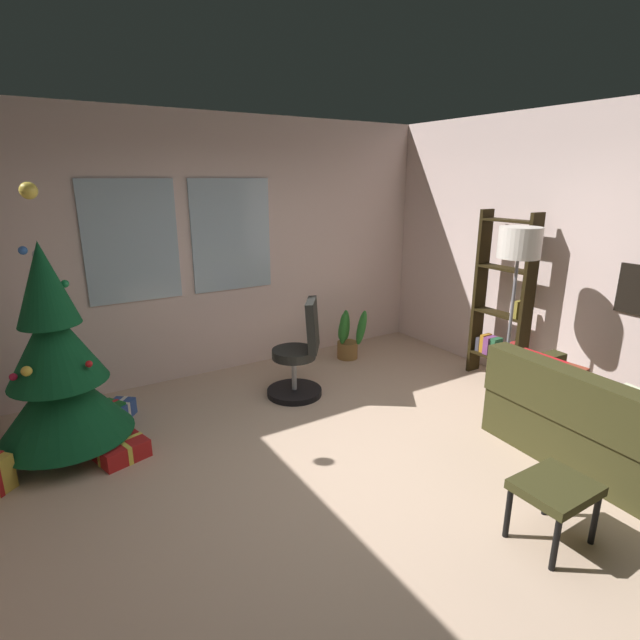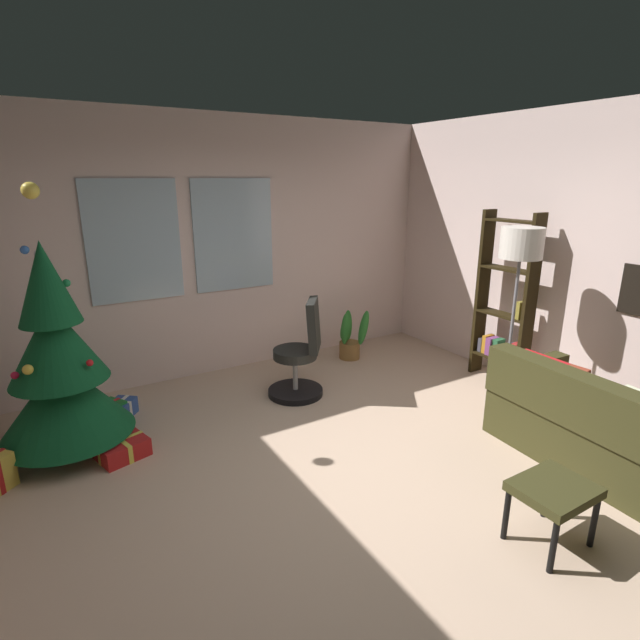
# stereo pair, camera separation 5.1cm
# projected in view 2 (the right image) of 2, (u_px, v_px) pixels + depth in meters

# --- Properties ---
(ground_plane) EXTENTS (5.24, 5.33, 0.10)m
(ground_plane) POSITION_uv_depth(u_px,v_px,m) (363.00, 492.00, 3.52)
(ground_plane) COLOR #D2B095
(wall_back_with_windows) EXTENTS (5.24, 0.12, 2.80)m
(wall_back_with_windows) POSITION_uv_depth(u_px,v_px,m) (220.00, 248.00, 5.33)
(wall_back_with_windows) COLOR silver
(wall_back_with_windows) RESTS_ON ground_plane
(wall_right_with_frames) EXTENTS (0.12, 5.33, 2.80)m
(wall_right_with_frames) POSITION_uv_depth(u_px,v_px,m) (604.00, 262.00, 4.44)
(wall_right_with_frames) COLOR silver
(wall_right_with_frames) RESTS_ON ground_plane
(footstool) EXTENTS (0.45, 0.38, 0.40)m
(footstool) POSITION_uv_depth(u_px,v_px,m) (553.00, 494.00, 2.88)
(footstool) COLOR #363418
(footstool) RESTS_ON ground_plane
(holiday_tree) EXTENTS (1.01, 1.01, 2.12)m
(holiday_tree) POSITION_uv_depth(u_px,v_px,m) (59.00, 368.00, 3.77)
(holiday_tree) COLOR #4C331E
(holiday_tree) RESTS_ON ground_plane
(gift_box_red) EXTENTS (0.43, 0.40, 0.15)m
(gift_box_red) POSITION_uv_depth(u_px,v_px,m) (122.00, 448.00, 3.87)
(gift_box_red) COLOR red
(gift_box_red) RESTS_ON ground_plane
(gift_box_green) EXTENTS (0.32, 0.31, 0.19)m
(gift_box_green) POSITION_uv_depth(u_px,v_px,m) (110.00, 412.00, 4.42)
(gift_box_green) COLOR #1E722D
(gift_box_green) RESTS_ON ground_plane
(gift_box_blue) EXTENTS (0.33, 0.34, 0.16)m
(gift_box_blue) POSITION_uv_depth(u_px,v_px,m) (121.00, 409.00, 4.50)
(gift_box_blue) COLOR #2D4C99
(gift_box_blue) RESTS_ON ground_plane
(office_chair) EXTENTS (0.60, 0.59, 1.01)m
(office_chair) POSITION_uv_depth(u_px,v_px,m) (301.00, 359.00, 4.88)
(office_chair) COLOR black
(office_chair) RESTS_ON ground_plane
(bookshelf) EXTENTS (0.18, 0.64, 1.82)m
(bookshelf) POSITION_uv_depth(u_px,v_px,m) (504.00, 310.00, 5.14)
(bookshelf) COLOR black
(bookshelf) RESTS_ON ground_plane
(floor_lamp) EXTENTS (0.38, 0.38, 1.72)m
(floor_lamp) POSITION_uv_depth(u_px,v_px,m) (520.00, 255.00, 4.37)
(floor_lamp) COLOR slate
(floor_lamp) RESTS_ON ground_plane
(potted_plant) EXTENTS (0.38, 0.41, 0.63)m
(potted_plant) POSITION_uv_depth(u_px,v_px,m) (350.00, 337.00, 5.93)
(potted_plant) COLOR olive
(potted_plant) RESTS_ON ground_plane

